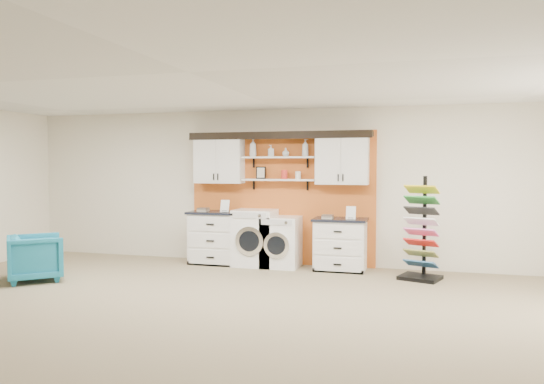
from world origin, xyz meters
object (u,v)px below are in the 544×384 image
(armchair, at_px, (36,258))
(dryer, at_px, (281,242))
(sample_rack, at_px, (421,246))
(washer, at_px, (255,238))
(base_cabinet_left, at_px, (217,237))
(base_cabinet_right, at_px, (340,244))

(armchair, bearing_deg, dryer, -100.43)
(sample_rack, height_order, armchair, sample_rack)
(sample_rack, xyz_separation_m, armchair, (-5.77, -1.72, -0.16))
(washer, height_order, armchair, washer)
(base_cabinet_left, distance_m, dryer, 1.22)
(washer, xyz_separation_m, armchair, (-2.91, -2.10, -0.14))
(dryer, xyz_separation_m, sample_rack, (2.37, -0.38, 0.08))
(washer, xyz_separation_m, sample_rack, (2.85, -0.38, 0.02))
(washer, height_order, dryer, washer)
(base_cabinet_right, xyz_separation_m, armchair, (-4.44, -2.10, -0.09))
(base_cabinet_right, height_order, armchair, base_cabinet_right)
(base_cabinet_left, xyz_separation_m, base_cabinet_right, (2.26, 0.00, -0.03))
(dryer, bearing_deg, base_cabinet_left, 179.84)
(base_cabinet_right, xyz_separation_m, dryer, (-1.04, -0.00, 0.00))
(base_cabinet_left, xyz_separation_m, dryer, (1.22, -0.00, -0.03))
(base_cabinet_left, relative_size, sample_rack, 0.60)
(washer, bearing_deg, base_cabinet_right, 0.13)
(washer, relative_size, sample_rack, 0.62)
(base_cabinet_left, relative_size, base_cabinet_right, 1.08)
(washer, distance_m, armchair, 3.59)
(armchair, bearing_deg, base_cabinet_left, -88.16)
(armchair, bearing_deg, sample_rack, -115.49)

